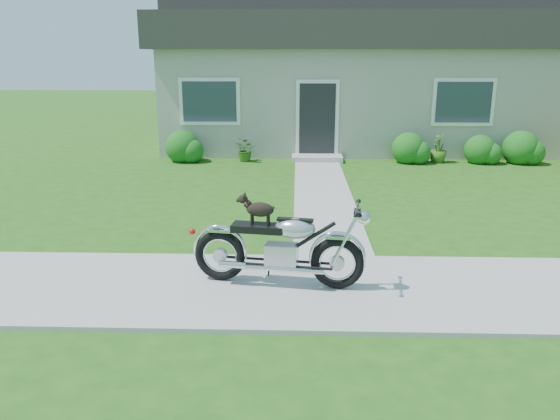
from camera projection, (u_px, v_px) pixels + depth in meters
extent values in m
plane|color=#235114|center=(459.00, 291.00, 6.84)|extent=(80.00, 80.00, 0.00)
cube|color=#9E9B93|center=(459.00, 289.00, 6.83)|extent=(24.00, 2.20, 0.04)
cube|color=#9E9B93|center=(322.00, 192.00, 11.68)|extent=(1.20, 8.00, 0.03)
cube|color=#A9A499|center=(360.00, 97.00, 17.96)|extent=(12.00, 6.00, 3.00)
cube|color=#2D2B28|center=(362.00, 34.00, 17.41)|extent=(12.60, 6.60, 1.00)
cube|color=#2D2B28|center=(363.00, 11.00, 17.22)|extent=(12.60, 2.00, 0.60)
cube|color=black|center=(317.00, 122.00, 15.22)|extent=(1.00, 0.06, 2.10)
cube|color=#9E9B93|center=(317.00, 158.00, 15.15)|extent=(1.40, 0.70, 0.16)
cube|color=#2D3847|center=(210.00, 102.00, 15.16)|extent=(1.70, 0.05, 1.30)
cube|color=#2D3847|center=(463.00, 102.00, 14.94)|extent=(1.70, 0.05, 1.30)
sphere|color=#1A5C18|center=(182.00, 147.00, 15.06)|extent=(0.94, 0.94, 0.94)
sphere|color=#1A5C18|center=(521.00, 148.00, 14.77)|extent=(0.96, 0.96, 0.96)
sphere|color=#1A5C18|center=(408.00, 149.00, 14.87)|extent=(0.90, 0.90, 0.90)
sphere|color=#1A5C18|center=(480.00, 150.00, 14.82)|extent=(0.84, 0.84, 0.84)
imported|color=#2C5D18|center=(246.00, 150.00, 15.07)|extent=(0.79, 0.78, 0.66)
imported|color=#396E1E|center=(439.00, 148.00, 14.89)|extent=(0.56, 0.56, 0.82)
torus|color=black|center=(337.00, 263.00, 6.73)|extent=(0.68, 0.21, 0.67)
torus|color=black|center=(220.00, 255.00, 6.99)|extent=(0.68, 0.21, 0.67)
cube|color=#B6B5BA|center=(282.00, 256.00, 6.84)|extent=(0.43, 0.30, 0.30)
ellipsoid|color=#B6B5BA|center=(295.00, 228.00, 6.71)|extent=(0.55, 0.36, 0.26)
cube|color=black|center=(258.00, 228.00, 6.79)|extent=(0.68, 0.35, 0.09)
cube|color=silver|center=(338.00, 237.00, 6.64)|extent=(0.32, 0.18, 0.03)
cube|color=silver|center=(219.00, 230.00, 6.89)|extent=(0.32, 0.18, 0.03)
cylinder|color=silver|center=(357.00, 208.00, 6.50)|extent=(0.12, 0.60, 0.03)
sphere|color=silver|center=(364.00, 218.00, 6.51)|extent=(0.19, 0.19, 0.17)
cylinder|color=silver|center=(280.00, 269.00, 6.75)|extent=(1.10, 0.22, 0.06)
ellipsoid|color=black|center=(260.00, 209.00, 6.72)|extent=(0.37, 0.21, 0.18)
sphere|color=black|center=(243.00, 199.00, 6.72)|extent=(0.13, 0.13, 0.11)
cylinder|color=black|center=(253.00, 218.00, 6.81)|extent=(0.03, 0.03, 0.14)
cylinder|color=black|center=(251.00, 219.00, 6.73)|extent=(0.03, 0.03, 0.14)
cylinder|color=black|center=(269.00, 218.00, 6.78)|extent=(0.03, 0.03, 0.14)
cylinder|color=black|center=(268.00, 220.00, 6.70)|extent=(0.03, 0.03, 0.14)
torus|color=#D23849|center=(247.00, 203.00, 6.73)|extent=(0.07, 0.10, 0.09)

